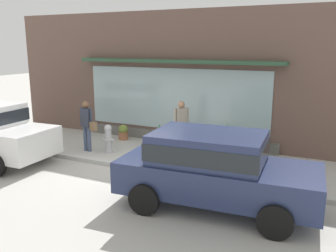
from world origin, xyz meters
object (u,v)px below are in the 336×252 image
potted_plant_doorstep (251,144)px  fire_hydrant (108,138)px  pedestrian_with_handbag (87,122)px  potted_plant_corner_tall (226,138)px  potted_plant_low_front (159,135)px  parked_car_navy (213,166)px  pedestrian_passerby (181,122)px  potted_plant_trailing_edge (123,132)px

potted_plant_doorstep → fire_hydrant: bearing=-161.9°
pedestrian_with_handbag → potted_plant_corner_tall: pedestrian_with_handbag is taller
pedestrian_with_handbag → potted_plant_low_front: bearing=45.2°
potted_plant_corner_tall → parked_car_navy: bearing=-77.0°
potted_plant_corner_tall → potted_plant_doorstep: bearing=-21.6°
potted_plant_low_front → potted_plant_corner_tall: (2.30, 0.32, 0.08)m
fire_hydrant → potted_plant_low_front: size_ratio=1.20×
pedestrian_with_handbag → parked_car_navy: pedestrian_with_handbag is taller
parked_car_navy → potted_plant_low_front: bearing=126.4°
pedestrian_passerby → parked_car_navy: size_ratio=0.39×
fire_hydrant → potted_plant_corner_tall: potted_plant_corner_tall is taller
fire_hydrant → pedestrian_with_handbag: pedestrian_with_handbag is taller
fire_hydrant → parked_car_navy: 5.00m
fire_hydrant → parked_car_navy: size_ratio=0.22×
pedestrian_with_handbag → pedestrian_passerby: pedestrian_passerby is taller
pedestrian_passerby → potted_plant_low_front: pedestrian_passerby is taller
potted_plant_low_front → parked_car_navy: bearing=-49.6°
potted_plant_low_front → pedestrian_with_handbag: bearing=-138.2°
fire_hydrant → potted_plant_trailing_edge: bearing=106.2°
fire_hydrant → potted_plant_corner_tall: size_ratio=0.99×
potted_plant_doorstep → pedestrian_passerby: bearing=-172.5°
potted_plant_low_front → potted_plant_doorstep: bearing=-0.7°
pedestrian_with_handbag → pedestrian_passerby: (2.78, 1.29, 0.02)m
parked_car_navy → potted_plant_low_front: size_ratio=5.55×
pedestrian_with_handbag → potted_plant_low_front: (1.82, 1.62, -0.60)m
pedestrian_passerby → potted_plant_corner_tall: size_ratio=1.79×
potted_plant_doorstep → potted_plant_corner_tall: 0.96m
pedestrian_passerby → parked_car_navy: (2.29, -3.49, -0.06)m
fire_hydrant → pedestrian_passerby: size_ratio=0.55×
fire_hydrant → parked_car_navy: bearing=-28.5°
fire_hydrant → potted_plant_doorstep: (4.32, 1.41, -0.03)m
potted_plant_doorstep → potted_plant_corner_tall: (-0.90, 0.35, 0.01)m
fire_hydrant → potted_plant_doorstep: fire_hydrant is taller
potted_plant_doorstep → potted_plant_corner_tall: size_ratio=0.89×
pedestrian_with_handbag → potted_plant_doorstep: size_ratio=2.01×
potted_plant_low_front → potted_plant_corner_tall: bearing=7.8°
potted_plant_low_front → potted_plant_corner_tall: 2.32m
pedestrian_passerby → potted_plant_corner_tall: 1.58m
pedestrian_passerby → pedestrian_with_handbag: bearing=156.5°
potted_plant_corner_tall → potted_plant_trailing_edge: bearing=-177.7°
pedestrian_with_handbag → pedestrian_passerby: bearing=28.4°
pedestrian_passerby → parked_car_navy: bearing=-105.2°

